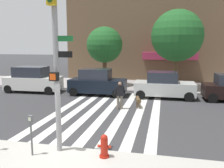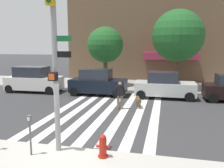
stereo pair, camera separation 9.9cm
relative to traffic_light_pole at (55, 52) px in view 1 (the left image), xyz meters
The scene contains 13 objects.
ground_plane 6.92m from the traffic_light_pole, 88.76° to the left, with size 160.00×160.00×0.00m, color #353538.
sidewalk_far 14.92m from the traffic_light_pole, 89.49° to the left, with size 80.00×6.00×0.15m, color #9D9795.
crosswalk_stripes 6.93m from the traffic_light_pole, 86.57° to the left, with size 5.85×10.51×0.01m.
traffic_light_pole is the anchor object (origin of this frame).
fire_hydrant 3.42m from the traffic_light_pole, ahead, with size 0.44×0.32×0.76m.
parking_meter_curbside 2.64m from the traffic_light_pole, 146.15° to the right, with size 0.14×0.11×1.36m.
parked_car_near_curb 12.43m from the traffic_light_pole, 124.68° to the left, with size 4.47×2.11×2.07m.
parked_car_behind_first 10.45m from the traffic_light_pole, 98.51° to the left, with size 4.26×1.96×2.00m.
parked_car_third_in_line 10.92m from the traffic_light_pole, 70.89° to the left, with size 4.23×1.94×1.89m.
street_tree_nearest 13.56m from the traffic_light_pole, 97.56° to the left, with size 3.18×3.18×5.25m.
street_tree_middle 14.22m from the traffic_light_pole, 71.90° to the left, with size 4.28×4.28×6.53m.
pedestrian_dog_walker 6.88m from the traffic_light_pole, 81.49° to the left, with size 0.70×0.32×1.64m.
dog_on_leash 7.86m from the traffic_light_pole, 74.18° to the left, with size 0.43×1.07×0.65m.
Camera 1 is at (3.29, -7.46, 3.72)m, focal length 37.78 mm.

